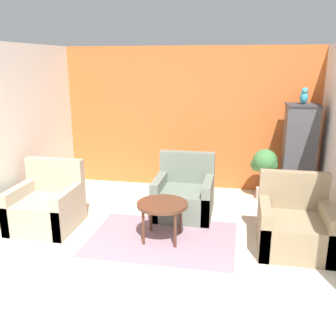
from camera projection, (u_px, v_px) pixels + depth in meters
ground_plane at (129, 314)px, 3.40m from camera, size 20.00×20.00×0.00m
wall_back_accent at (188, 119)px, 6.59m from camera, size 4.52×0.06×2.46m
wall_left at (11, 134)px, 5.21m from camera, size 0.06×3.71×2.46m
area_rug at (163, 239)px, 4.83m from camera, size 1.86×1.31×0.01m
coffee_table at (162, 207)px, 4.71m from camera, size 0.64×0.64×0.50m
armchair_left at (47, 207)px, 5.14m from camera, size 0.84×0.83×0.89m
armchair_right at (294, 227)px, 4.52m from camera, size 0.84×0.83×0.89m
armchair_middle at (184, 196)px, 5.54m from camera, size 0.84×0.83×0.89m
birdcage at (298, 154)px, 5.94m from camera, size 0.49×0.49×1.58m
parrot at (304, 96)px, 5.69m from camera, size 0.12×0.21×0.26m
potted_plant at (264, 165)px, 6.07m from camera, size 0.43×0.39×0.85m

